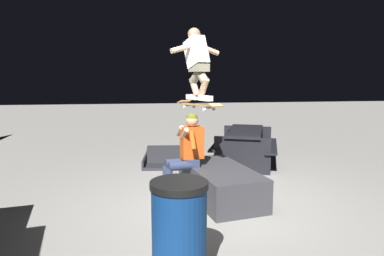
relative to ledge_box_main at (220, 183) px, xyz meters
name	(u,v)px	position (x,y,z in m)	size (l,w,h in m)	color
ground_plane	(216,204)	(-0.25, 0.12, -0.24)	(40.00, 40.00, 0.00)	gray
ledge_box_main	(220,183)	(0.00, 0.00, 0.00)	(1.68, 0.83, 0.49)	#38383D
person_sitting_on_ledge	(186,151)	(0.18, 0.52, 0.49)	(0.60, 0.78, 1.32)	#2D3856
skateboard	(199,105)	(0.31, 0.29, 1.19)	(1.01, 0.60, 0.13)	#AD8451
skater_airborne	(197,61)	(0.36, 0.31, 1.88)	(0.63, 0.84, 1.12)	white
kicker_ramp	(166,161)	(2.30, 0.68, -0.18)	(1.31, 1.07, 0.38)	#28282D
picnic_table_back	(245,141)	(2.03, -1.01, 0.26)	(2.07, 1.86, 0.75)	black
trash_bin	(179,233)	(-2.11, 0.86, 0.24)	(0.52, 0.52, 0.96)	navy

